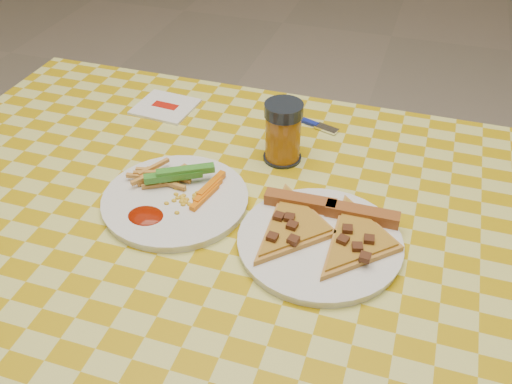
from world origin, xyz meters
TOP-DOWN VIEW (x-y plane):
  - table at (0.00, 0.00)m, footprint 1.28×0.88m
  - plate_left at (-0.13, 0.01)m, footprint 0.26×0.26m
  - plate_right at (0.12, -0.01)m, footprint 0.30×0.30m
  - fries_veggies at (-0.13, 0.03)m, footprint 0.17×0.16m
  - pizza_slices at (0.13, 0.01)m, footprint 0.24×0.23m
  - drink_glass at (0.01, 0.20)m, footprint 0.07×0.07m
  - napkin at (-0.28, 0.30)m, footprint 0.13×0.12m
  - fork at (0.02, 0.33)m, footprint 0.15×0.06m

SIDE VIEW (x-z plane):
  - table at x=0.00m, z-range 0.30..1.06m
  - napkin at x=-0.28m, z-range 0.76..0.76m
  - fork at x=0.02m, z-range 0.76..0.76m
  - plate_left at x=-0.13m, z-range 0.76..0.77m
  - plate_right at x=0.12m, z-range 0.76..0.77m
  - pizza_slices at x=0.13m, z-range 0.76..0.79m
  - fries_veggies at x=-0.13m, z-range 0.76..0.80m
  - drink_glass at x=0.01m, z-range 0.75..0.87m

